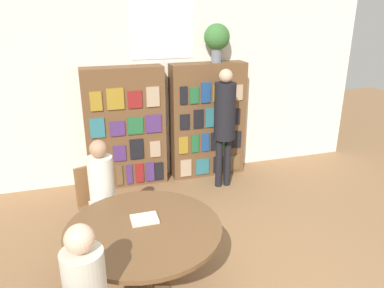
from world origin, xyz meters
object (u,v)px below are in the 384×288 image
bookshelf_left (125,128)px  librarian_standing (225,117)px  flower_vase (217,38)px  chair_left_side (99,201)px  bookshelf_right (207,121)px  reading_table (144,236)px  seated_reader_left (104,190)px

bookshelf_left → librarian_standing: bookshelf_left is taller
librarian_standing → flower_vase: bearing=84.2°
bookshelf_left → chair_left_side: (-0.50, -1.40, -0.36)m
bookshelf_left → bookshelf_right: same height
librarian_standing → reading_table: bearing=-128.7°
bookshelf_left → reading_table: bookshelf_left is taller
chair_left_side → seated_reader_left: (0.06, -0.17, 0.21)m
flower_vase → librarian_standing: flower_vase is taller
bookshelf_left → flower_vase: flower_vase is taller
bookshelf_left → flower_vase: bearing=0.2°
seated_reader_left → librarian_standing: size_ratio=0.73×
flower_vase → librarian_standing: (-0.05, -0.51, -1.02)m
bookshelf_right → reading_table: 2.77m
bookshelf_right → chair_left_side: bookshelf_right is taller
seated_reader_left → librarian_standing: bearing=-167.8°
bookshelf_left → reading_table: bearing=-94.1°
seated_reader_left → bookshelf_left: bearing=-124.8°
bookshelf_right → seated_reader_left: 2.32m
bookshelf_left → reading_table: (-0.17, -2.37, -0.26)m
flower_vase → bookshelf_left: bearing=-179.8°
reading_table → librarian_standing: (1.49, 1.87, 0.45)m
bookshelf_right → librarian_standing: bookshelf_right is taller
chair_left_side → librarian_standing: size_ratio=0.52×
bookshelf_left → bookshelf_right: (1.25, 0.00, 0.00)m
bookshelf_right → bookshelf_left: bearing=-180.0°
librarian_standing → seated_reader_left: bearing=-148.9°
flower_vase → reading_table: 3.19m
bookshelf_left → librarian_standing: size_ratio=1.01×
bookshelf_left → reading_table: 2.39m
chair_left_side → seated_reader_left: seated_reader_left is taller
bookshelf_right → reading_table: bearing=-120.9°
bookshelf_right → chair_left_side: bearing=-141.4°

